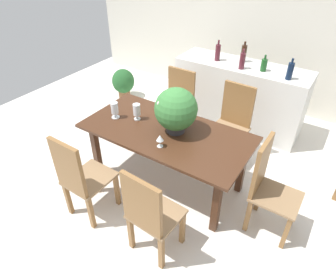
# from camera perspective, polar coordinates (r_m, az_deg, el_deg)

# --- Properties ---
(ground_plane) EXTENTS (7.04, 7.04, 0.00)m
(ground_plane) POSITION_cam_1_polar(r_m,az_deg,el_deg) (3.74, -0.10, -8.60)
(ground_plane) COLOR silver
(back_wall) EXTENTS (6.40, 0.10, 2.60)m
(back_wall) POSITION_cam_1_polar(r_m,az_deg,el_deg) (5.25, 16.64, 19.52)
(back_wall) COLOR beige
(back_wall) RESTS_ON ground
(dining_table) EXTENTS (1.88, 0.94, 0.75)m
(dining_table) POSITION_cam_1_polar(r_m,az_deg,el_deg) (3.31, -0.34, -0.62)
(dining_table) COLOR #422616
(dining_table) RESTS_ON ground
(chair_near_right) EXTENTS (0.46, 0.43, 1.00)m
(chair_near_right) POSITION_cam_1_polar(r_m,az_deg,el_deg) (2.65, -3.66, -14.93)
(chair_near_right) COLOR brown
(chair_near_right) RESTS_ON ground
(chair_foot_end) EXTENTS (0.45, 0.40, 1.03)m
(chair_foot_end) POSITION_cam_1_polar(r_m,az_deg,el_deg) (3.03, 18.75, -9.17)
(chair_foot_end) COLOR brown
(chair_foot_end) RESTS_ON ground
(chair_far_right) EXTENTS (0.46, 0.45, 1.02)m
(chair_far_right) POSITION_cam_1_polar(r_m,az_deg,el_deg) (3.89, 12.45, 2.80)
(chair_far_right) COLOR brown
(chair_far_right) RESTS_ON ground
(chair_near_left) EXTENTS (0.42, 0.47, 1.03)m
(chair_near_left) POSITION_cam_1_polar(r_m,az_deg,el_deg) (3.08, -16.69, -7.84)
(chair_near_left) COLOR brown
(chair_near_left) RESTS_ON ground
(chair_far_left) EXTENTS (0.46, 0.48, 1.02)m
(chair_far_left) POSITION_cam_1_polar(r_m,az_deg,el_deg) (4.21, 1.77, 6.23)
(chair_far_left) COLOR brown
(chair_far_left) RESTS_ON ground
(flower_centerpiece) EXTENTS (0.46, 0.46, 0.51)m
(flower_centerpiece) POSITION_cam_1_polar(r_m,az_deg,el_deg) (3.11, 1.55, 4.79)
(flower_centerpiece) COLOR #333338
(flower_centerpiece) RESTS_ON dining_table
(crystal_vase_left) EXTENTS (0.08, 0.08, 0.20)m
(crystal_vase_left) POSITION_cam_1_polar(r_m,az_deg,el_deg) (3.41, -6.07, 4.65)
(crystal_vase_left) COLOR silver
(crystal_vase_left) RESTS_ON dining_table
(crystal_vase_center_near) EXTENTS (0.09, 0.09, 0.20)m
(crystal_vase_center_near) POSITION_cam_1_polar(r_m,az_deg,el_deg) (3.48, -10.29, 4.87)
(crystal_vase_center_near) COLOR silver
(crystal_vase_center_near) RESTS_ON dining_table
(wine_glass) EXTENTS (0.08, 0.08, 0.14)m
(wine_glass) POSITION_cam_1_polar(r_m,az_deg,el_deg) (2.96, -1.58, -0.73)
(wine_glass) COLOR silver
(wine_glass) RESTS_ON dining_table
(kitchen_counter) EXTENTS (1.91, 0.61, 0.99)m
(kitchen_counter) POSITION_cam_1_polar(r_m,az_deg,el_deg) (4.64, 13.51, 7.32)
(kitchen_counter) COLOR silver
(kitchen_counter) RESTS_ON ground
(wine_bottle_amber) EXTENTS (0.08, 0.08, 0.22)m
(wine_bottle_amber) POSITION_cam_1_polar(r_m,az_deg,el_deg) (4.27, 18.09, 12.70)
(wine_bottle_amber) COLOR #194C1E
(wine_bottle_amber) RESTS_ON kitchen_counter
(wine_bottle_green) EXTENTS (0.08, 0.08, 0.28)m
(wine_bottle_green) POSITION_cam_1_polar(r_m,az_deg,el_deg) (4.11, 22.57, 11.30)
(wine_bottle_green) COLOR #0F1E38
(wine_bottle_green) RESTS_ON kitchen_counter
(wine_bottle_tall) EXTENTS (0.07, 0.07, 0.30)m
(wine_bottle_tall) POSITION_cam_1_polar(r_m,az_deg,el_deg) (4.48, 9.61, 15.41)
(wine_bottle_tall) COLOR #511E28
(wine_bottle_tall) RESTS_ON kitchen_counter
(wine_bottle_dark) EXTENTS (0.08, 0.08, 0.28)m
(wine_bottle_dark) POSITION_cam_1_polar(r_m,az_deg,el_deg) (4.25, 14.18, 13.67)
(wine_bottle_dark) COLOR #511E28
(wine_bottle_dark) RESTS_ON kitchen_counter
(wine_bottle_clear) EXTENTS (0.08, 0.08, 0.29)m
(wine_bottle_clear) POSITION_cam_1_polar(r_m,az_deg,el_deg) (4.50, 14.44, 14.97)
(wine_bottle_clear) COLOR black
(wine_bottle_clear) RESTS_ON kitchen_counter
(potted_plant_floor) EXTENTS (0.40, 0.40, 0.54)m
(potted_plant_floor) POSITION_cam_1_polar(r_m,az_deg,el_deg) (5.49, -8.65, 9.98)
(potted_plant_floor) COLOR brown
(potted_plant_floor) RESTS_ON ground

